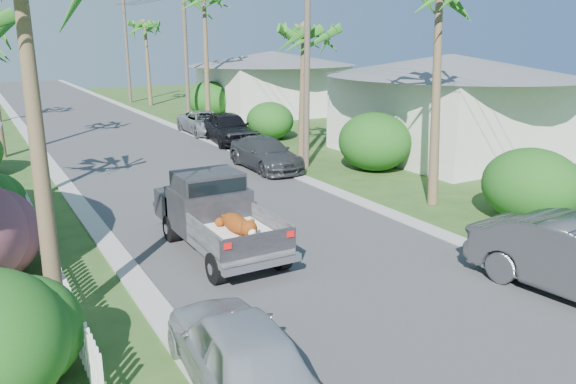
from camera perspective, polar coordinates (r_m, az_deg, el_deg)
ground at (r=11.97m, az=11.83°, el=-12.48°), size 120.00×120.00×0.00m
road at (r=34.03m, az=-17.18°, el=5.33°), size 8.00×100.00×0.02m
curb_left at (r=33.38m, az=-24.39°, el=4.50°), size 0.60×100.00×0.06m
curb_right at (r=35.19m, az=-10.33°, el=6.11°), size 0.60×100.00×0.06m
pickup_truck at (r=15.23m, az=-7.62°, el=-2.03°), size 1.98×5.12×2.06m
parked_car_rm at (r=24.45m, az=-2.33°, el=3.88°), size 1.92×4.63×1.34m
parked_car_rf at (r=30.76m, az=-6.08°, el=6.49°), size 2.63×5.12×1.67m
parked_car_rd at (r=33.99m, az=-8.43°, el=6.96°), size 2.33×4.85×1.33m
parked_car_ln at (r=9.38m, az=-5.09°, el=-15.74°), size 1.95×4.14×1.37m
palm_r_b at (r=26.66m, az=1.53°, el=16.26°), size 4.40×4.40×7.20m
palm_r_d at (r=49.74m, az=-14.31°, el=16.29°), size 4.40×4.40×8.00m
shrub_r_a at (r=18.84m, az=23.48°, el=0.63°), size 2.80×3.08×2.30m
shrub_r_b at (r=24.43m, az=8.77°, el=5.09°), size 3.00×3.30×2.50m
shrub_r_c at (r=31.76m, az=-1.84°, el=7.24°), size 2.60×2.86×2.10m
shrub_r_d at (r=40.96m, az=-7.88°, el=9.28°), size 3.20×3.52×2.60m
picket_fence at (r=14.26m, az=-23.03°, el=-6.56°), size 0.10×11.00×1.00m
house_right_near at (r=28.48m, az=15.91°, el=8.10°), size 8.00×9.00×4.80m
house_right_far at (r=42.99m, az=-1.63°, el=10.79°), size 9.00×8.00×4.60m
utility_pole_b at (r=24.44m, az=1.95°, el=13.17°), size 1.60×0.26×9.00m
utility_pole_c at (r=38.03m, az=-10.34°, el=13.71°), size 1.60×0.26×9.00m
utility_pole_d at (r=52.39m, az=-16.05°, el=13.75°), size 1.60×0.26×9.00m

